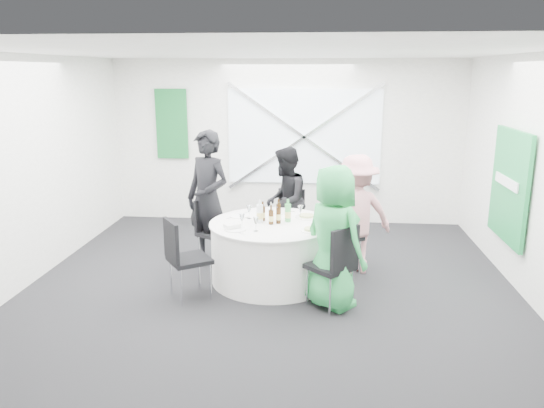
# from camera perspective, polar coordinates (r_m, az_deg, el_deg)

# --- Properties ---
(floor) EXTENTS (6.00, 6.00, 0.00)m
(floor) POSITION_cam_1_polar(r_m,az_deg,el_deg) (6.65, -0.16, -8.80)
(floor) COLOR black
(floor) RESTS_ON ground
(ceiling) EXTENTS (6.00, 6.00, 0.00)m
(ceiling) POSITION_cam_1_polar(r_m,az_deg,el_deg) (6.13, -0.18, 16.07)
(ceiling) COLOR silver
(ceiling) RESTS_ON wall_back
(wall_back) EXTENTS (6.00, 0.00, 6.00)m
(wall_back) POSITION_cam_1_polar(r_m,az_deg,el_deg) (9.20, 1.59, 6.66)
(wall_back) COLOR silver
(wall_back) RESTS_ON floor
(wall_front) EXTENTS (6.00, 0.00, 6.00)m
(wall_front) POSITION_cam_1_polar(r_m,az_deg,el_deg) (3.37, -4.97, -6.62)
(wall_front) COLOR silver
(wall_front) RESTS_ON floor
(wall_left) EXTENTS (0.00, 6.00, 6.00)m
(wall_left) POSITION_cam_1_polar(r_m,az_deg,el_deg) (7.17, -24.82, 3.24)
(wall_left) COLOR silver
(wall_left) RESTS_ON floor
(wall_right) EXTENTS (0.00, 6.00, 6.00)m
(wall_right) POSITION_cam_1_polar(r_m,az_deg,el_deg) (6.67, 26.44, 2.34)
(wall_right) COLOR silver
(wall_right) RESTS_ON floor
(window_panel) EXTENTS (2.60, 0.03, 1.60)m
(window_panel) POSITION_cam_1_polar(r_m,az_deg,el_deg) (9.13, 3.48, 7.22)
(window_panel) COLOR silver
(window_panel) RESTS_ON wall_back
(window_brace_a) EXTENTS (2.63, 0.05, 1.84)m
(window_brace_a) POSITION_cam_1_polar(r_m,az_deg,el_deg) (9.09, 3.47, 7.19)
(window_brace_a) COLOR silver
(window_brace_a) RESTS_ON window_panel
(window_brace_b) EXTENTS (2.63, 0.05, 1.84)m
(window_brace_b) POSITION_cam_1_polar(r_m,az_deg,el_deg) (9.09, 3.47, 7.19)
(window_brace_b) COLOR silver
(window_brace_b) RESTS_ON window_panel
(green_banner) EXTENTS (0.55, 0.04, 1.20)m
(green_banner) POSITION_cam_1_polar(r_m,az_deg,el_deg) (9.45, -10.74, 8.46)
(green_banner) COLOR #125D29
(green_banner) RESTS_ON wall_back
(green_sign) EXTENTS (0.05, 1.20, 1.40)m
(green_sign) POSITION_cam_1_polar(r_m,az_deg,el_deg) (7.24, 24.17, 1.79)
(green_sign) COLOR #18863E
(green_sign) RESTS_ON wall_right
(banquet_table) EXTENTS (1.56, 1.56, 0.76)m
(banquet_table) POSITION_cam_1_polar(r_m,az_deg,el_deg) (6.70, 0.00, -5.14)
(banquet_table) COLOR silver
(banquet_table) RESTS_ON floor
(chair_back) EXTENTS (0.46, 0.47, 0.91)m
(chair_back) POSITION_cam_1_polar(r_m,az_deg,el_deg) (7.78, 1.95, -1.25)
(chair_back) COLOR black
(chair_back) RESTS_ON floor
(chair_back_left) EXTENTS (0.57, 0.56, 0.90)m
(chair_back_left) POSITION_cam_1_polar(r_m,az_deg,el_deg) (7.31, -6.55, -2.38)
(chair_back_left) COLOR black
(chair_back_left) RESTS_ON floor
(chair_back_right) EXTENTS (0.62, 0.61, 1.02)m
(chair_back_right) POSITION_cam_1_polar(r_m,az_deg,el_deg) (7.04, 8.15, -2.48)
(chair_back_right) COLOR black
(chair_back_right) RESTS_ON floor
(chair_front_right) EXTENTS (0.62, 0.62, 0.97)m
(chair_front_right) POSITION_cam_1_polar(r_m,az_deg,el_deg) (5.89, 6.93, -6.05)
(chair_front_right) COLOR black
(chair_front_right) RESTS_ON floor
(chair_front_left) EXTENTS (0.61, 0.61, 0.97)m
(chair_front_left) POSITION_cam_1_polar(r_m,az_deg,el_deg) (6.18, -9.66, -5.20)
(chair_front_left) COLOR black
(chair_front_left) RESTS_ON floor
(person_man_back_left) EXTENTS (0.80, 0.72, 1.84)m
(person_man_back_left) POSITION_cam_1_polar(r_m,az_deg,el_deg) (7.19, -6.91, 0.58)
(person_man_back_left) COLOR black
(person_man_back_left) RESTS_ON floor
(person_man_back) EXTENTS (0.48, 0.79, 1.56)m
(person_man_back) POSITION_cam_1_polar(r_m,az_deg,el_deg) (7.62, 1.43, 0.33)
(person_man_back) COLOR black
(person_man_back) RESTS_ON floor
(person_woman_pink) EXTENTS (1.11, 0.80, 1.57)m
(person_woman_pink) POSITION_cam_1_polar(r_m,az_deg,el_deg) (6.95, 9.01, -1.13)
(person_woman_pink) COLOR #C98289
(person_woman_pink) RESTS_ON floor
(person_woman_green) EXTENTS (0.93, 0.92, 1.62)m
(person_woman_green) POSITION_cam_1_polar(r_m,az_deg,el_deg) (5.88, 6.63, -3.61)
(person_woman_green) COLOR green
(person_woman_green) RESTS_ON floor
(plate_back) EXTENTS (0.25, 0.25, 0.01)m
(plate_back) POSITION_cam_1_polar(r_m,az_deg,el_deg) (7.06, 0.85, -0.86)
(plate_back) COLOR white
(plate_back) RESTS_ON banquet_table
(plate_back_left) EXTENTS (0.24, 0.24, 0.01)m
(plate_back_left) POSITION_cam_1_polar(r_m,az_deg,el_deg) (6.88, -3.51, -1.30)
(plate_back_left) COLOR white
(plate_back_left) RESTS_ON banquet_table
(plate_back_right) EXTENTS (0.29, 0.29, 0.04)m
(plate_back_right) POSITION_cam_1_polar(r_m,az_deg,el_deg) (6.82, 3.76, -1.35)
(plate_back_right) COLOR white
(plate_back_right) RESTS_ON banquet_table
(plate_front_right) EXTENTS (0.25, 0.25, 0.04)m
(plate_front_right) POSITION_cam_1_polar(r_m,az_deg,el_deg) (6.25, 4.22, -2.80)
(plate_front_right) COLOR white
(plate_front_right) RESTS_ON banquet_table
(plate_front_left) EXTENTS (0.26, 0.26, 0.01)m
(plate_front_left) POSITION_cam_1_polar(r_m,az_deg,el_deg) (6.31, -4.00, -2.72)
(plate_front_left) COLOR white
(plate_front_left) RESTS_ON banquet_table
(napkin) EXTENTS (0.21, 0.20, 0.05)m
(napkin) POSITION_cam_1_polar(r_m,az_deg,el_deg) (6.33, -4.31, -2.37)
(napkin) COLOR silver
(napkin) RESTS_ON plate_front_left
(beer_bottle_a) EXTENTS (0.06, 0.06, 0.25)m
(beer_bottle_a) POSITION_cam_1_polar(r_m,az_deg,el_deg) (6.65, -1.00, -1.03)
(beer_bottle_a) COLOR #3C210B
(beer_bottle_a) RESTS_ON banquet_table
(beer_bottle_b) EXTENTS (0.06, 0.06, 0.26)m
(beer_bottle_b) POSITION_cam_1_polar(r_m,az_deg,el_deg) (6.72, 0.71, -0.82)
(beer_bottle_b) COLOR #3C210B
(beer_bottle_b) RESTS_ON banquet_table
(beer_bottle_c) EXTENTS (0.06, 0.06, 0.27)m
(beer_bottle_c) POSITION_cam_1_polar(r_m,az_deg,el_deg) (6.53, 0.70, -1.23)
(beer_bottle_c) COLOR #3C210B
(beer_bottle_c) RESTS_ON banquet_table
(beer_bottle_d) EXTENTS (0.06, 0.06, 0.24)m
(beer_bottle_d) POSITION_cam_1_polar(r_m,az_deg,el_deg) (6.50, -0.11, -1.42)
(beer_bottle_d) COLOR #3C210B
(beer_bottle_d) RESTS_ON banquet_table
(green_water_bottle) EXTENTS (0.08, 0.08, 0.29)m
(green_water_bottle) POSITION_cam_1_polar(r_m,az_deg,el_deg) (6.61, 1.72, -0.97)
(green_water_bottle) COLOR green
(green_water_bottle) RESTS_ON banquet_table
(clear_water_bottle) EXTENTS (0.08, 0.08, 0.29)m
(clear_water_bottle) POSITION_cam_1_polar(r_m,az_deg,el_deg) (6.56, -1.32, -1.07)
(clear_water_bottle) COLOR silver
(clear_water_bottle) RESTS_ON banquet_table
(wine_glass_a) EXTENTS (0.07, 0.07, 0.17)m
(wine_glass_a) POSITION_cam_1_polar(r_m,az_deg,el_deg) (6.36, -3.26, -1.47)
(wine_glass_a) COLOR white
(wine_glass_a) RESTS_ON banquet_table
(wine_glass_b) EXTENTS (0.07, 0.07, 0.17)m
(wine_glass_b) POSITION_cam_1_polar(r_m,az_deg,el_deg) (6.75, -2.48, -0.54)
(wine_glass_b) COLOR white
(wine_glass_b) RESTS_ON banquet_table
(wine_glass_c) EXTENTS (0.07, 0.07, 0.17)m
(wine_glass_c) POSITION_cam_1_polar(r_m,az_deg,el_deg) (6.21, -1.76, -1.83)
(wine_glass_c) COLOR white
(wine_glass_c) RESTS_ON banquet_table
(wine_glass_d) EXTENTS (0.07, 0.07, 0.17)m
(wine_glass_d) POSITION_cam_1_polar(r_m,az_deg,el_deg) (6.76, 3.07, -0.53)
(wine_glass_d) COLOR white
(wine_glass_d) RESTS_ON banquet_table
(fork_a) EXTENTS (0.10, 0.13, 0.01)m
(fork_a) POSITION_cam_1_polar(r_m,az_deg,el_deg) (6.48, -4.95, -2.33)
(fork_a) COLOR silver
(fork_a) RESTS_ON banquet_table
(knife_a) EXTENTS (0.11, 0.13, 0.01)m
(knife_a) POSITION_cam_1_polar(r_m,az_deg,el_deg) (6.17, -3.38, -3.15)
(knife_a) COLOR silver
(knife_a) RESTS_ON banquet_table
(fork_b) EXTENTS (0.15, 0.02, 0.01)m
(fork_b) POSITION_cam_1_polar(r_m,az_deg,el_deg) (7.10, 1.82, -0.81)
(fork_b) COLOR silver
(fork_b) RESTS_ON banquet_table
(knife_b) EXTENTS (0.15, 0.02, 0.01)m
(knife_b) POSITION_cam_1_polar(r_m,az_deg,el_deg) (7.13, -0.97, -0.75)
(knife_b) COLOR silver
(knife_b) RESTS_ON banquet_table
(fork_c) EXTENTS (0.09, 0.14, 0.01)m
(fork_c) POSITION_cam_1_polar(r_m,az_deg,el_deg) (7.04, -2.81, -0.96)
(fork_c) COLOR silver
(fork_c) RESTS_ON banquet_table
(knife_c) EXTENTS (0.10, 0.13, 0.01)m
(knife_c) POSITION_cam_1_polar(r_m,az_deg,el_deg) (6.82, -4.45, -1.47)
(knife_c) COLOR silver
(knife_c) RESTS_ON banquet_table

